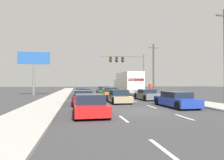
% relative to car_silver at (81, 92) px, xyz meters
% --- Properties ---
extents(ground_plane, '(140.00, 140.00, 0.00)m').
position_rel_car_silver_xyz_m(ground_plane, '(3.43, 5.81, -0.56)').
color(ground_plane, '#3D3D3F').
extents(sidewalk_right, '(2.84, 80.00, 0.14)m').
position_rel_car_silver_xyz_m(sidewalk_right, '(10.11, 0.81, -0.49)').
color(sidewalk_right, '#B2AFA8').
rests_on(sidewalk_right, ground_plane).
extents(sidewalk_left, '(2.84, 80.00, 0.14)m').
position_rel_car_silver_xyz_m(sidewalk_left, '(-3.24, 0.81, -0.49)').
color(sidewalk_left, '#B2AFA8').
rests_on(sidewalk_left, ground_plane).
extents(lane_markings, '(3.54, 57.00, 0.01)m').
position_rel_car_silver_xyz_m(lane_markings, '(3.43, 0.56, -0.55)').
color(lane_markings, silver).
rests_on(lane_markings, ground_plane).
extents(car_silver, '(1.89, 4.43, 1.20)m').
position_rel_car_silver_xyz_m(car_silver, '(0.00, 0.00, 0.00)').
color(car_silver, '#B7BABF').
rests_on(car_silver, ground_plane).
extents(car_black, '(1.88, 4.23, 1.18)m').
position_rel_car_silver_xyz_m(car_black, '(0.15, -6.07, -0.02)').
color(car_black, black).
rests_on(car_black, ground_plane).
extents(car_maroon, '(1.92, 4.70, 1.23)m').
position_rel_car_silver_xyz_m(car_maroon, '(-0.20, -14.31, 0.02)').
color(car_maroon, maroon).
rests_on(car_maroon, ground_plane).
extents(car_red, '(2.01, 4.19, 1.22)m').
position_rel_car_silver_xyz_m(car_red, '(0.08, -20.40, -0.00)').
color(car_red, red).
rests_on(car_red, ground_plane).
extents(car_green, '(1.86, 4.35, 1.33)m').
position_rel_car_silver_xyz_m(car_green, '(3.44, 0.26, 0.04)').
color(car_green, '#196B38').
rests_on(car_green, ground_plane).
extents(car_orange, '(1.97, 4.04, 1.31)m').
position_rel_car_silver_xyz_m(car_orange, '(3.43, -6.22, 0.04)').
color(car_orange, orange).
rests_on(car_orange, ground_plane).
extents(car_tan, '(1.89, 4.18, 1.24)m').
position_rel_car_silver_xyz_m(car_tan, '(3.24, -13.19, 0.00)').
color(car_tan, tan).
rests_on(car_tan, ground_plane).
extents(box_truck, '(2.60, 9.28, 3.38)m').
position_rel_car_silver_xyz_m(box_truck, '(6.71, -2.56, 1.42)').
color(box_truck, white).
rests_on(box_truck, ground_plane).
extents(car_gray, '(1.93, 4.26, 1.18)m').
position_rel_car_silver_xyz_m(car_gray, '(7.05, -10.42, -0.01)').
color(car_gray, slate).
rests_on(car_gray, ground_plane).
extents(car_blue, '(1.94, 4.66, 1.20)m').
position_rel_car_silver_xyz_m(car_blue, '(6.93, -17.47, 0.01)').
color(car_blue, '#1E389E').
rests_on(car_blue, ground_plane).
extents(traffic_signal_mast, '(8.55, 0.69, 7.41)m').
position_rel_car_silver_xyz_m(traffic_signal_mast, '(8.15, 5.54, 5.16)').
color(traffic_signal_mast, '#595B56').
rests_on(traffic_signal_mast, ground_plane).
extents(utility_pole_mid, '(1.80, 0.28, 8.44)m').
position_rel_car_silver_xyz_m(utility_pole_mid, '(12.07, 0.73, 3.80)').
color(utility_pole_mid, brown).
rests_on(utility_pole_mid, ground_plane).
extents(roadside_billboard, '(4.77, 0.36, 6.66)m').
position_rel_car_silver_xyz_m(roadside_billboard, '(-7.24, 0.81, 4.31)').
color(roadside_billboard, slate).
rests_on(roadside_billboard, ground_plane).
extents(pedestrian_near_corner, '(0.38, 0.38, 1.88)m').
position_rel_car_silver_xyz_m(pedestrian_near_corner, '(10.38, -2.20, 0.53)').
color(pedestrian_near_corner, '#3F3F42').
rests_on(pedestrian_near_corner, sidewalk_right).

